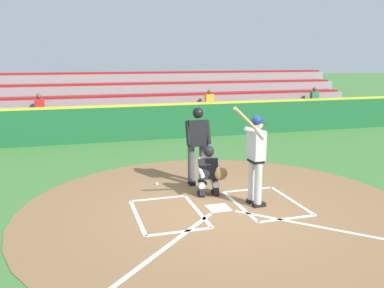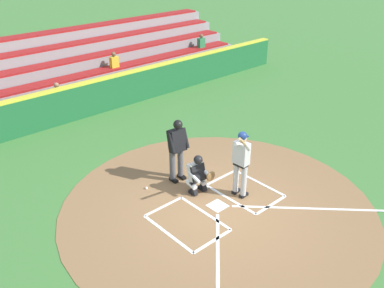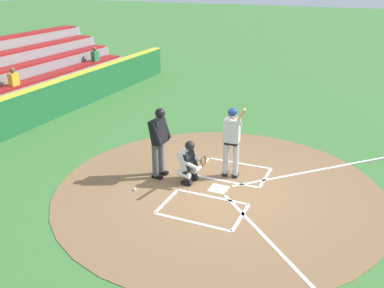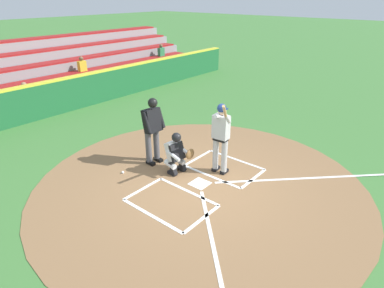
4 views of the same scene
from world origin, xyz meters
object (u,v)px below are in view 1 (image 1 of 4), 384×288
plate_umpire (197,141)px  baseball (157,184)px  catcher (209,170)px  batter (256,154)px

plate_umpire → baseball: 1.42m
plate_umpire → catcher: bearing=90.2°
plate_umpire → baseball: bearing=-11.8°
baseball → batter: bearing=131.0°
batter → catcher: batter is taller
catcher → baseball: 1.51m
plate_umpire → baseball: size_ratio=25.20×
catcher → plate_umpire: plate_umpire is taller
baseball → plate_umpire: bearing=168.2°
catcher → plate_umpire: 0.97m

